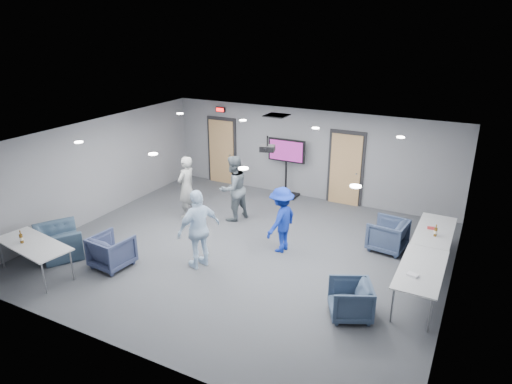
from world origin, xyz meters
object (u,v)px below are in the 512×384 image
at_px(table_front_left, 33,245).
at_px(person_c, 199,229).
at_px(table_right_a, 435,232).
at_px(tv_stand, 286,164).
at_px(chair_front_a, 112,251).
at_px(person_b, 233,188).
at_px(person_d, 281,220).
at_px(chair_right_a, 387,235).
at_px(bottle_front, 21,238).
at_px(table_right_b, 421,270).
at_px(bottle_right, 436,232).
at_px(projector, 267,148).
at_px(chair_right_c, 350,300).
at_px(person_a, 186,187).
at_px(chair_front_b, 58,242).

bearing_deg(table_front_left, person_c, 42.23).
distance_m(table_right_a, tv_stand, 5.09).
bearing_deg(chair_front_a, person_b, -102.58).
relative_size(person_d, chair_right_a, 1.89).
xyz_separation_m(person_b, table_front_left, (-2.28, -4.46, -0.21)).
distance_m(table_front_left, bottle_front, 0.28).
height_order(table_right_a, table_right_b, same).
relative_size(bottle_right, projector, 0.70).
bearing_deg(table_front_left, table_right_a, 40.65).
distance_m(table_right_b, bottle_right, 1.58).
height_order(chair_front_a, tv_stand, tv_stand).
bearing_deg(bottle_right, projector, -169.26).
height_order(person_d, tv_stand, tv_stand).
bearing_deg(tv_stand, table_front_left, -112.66).
bearing_deg(projector, bottle_right, -6.10).
bearing_deg(chair_right_c, table_front_left, -101.31).
bearing_deg(table_right_b, tv_stand, 48.46).
distance_m(person_b, person_c, 2.63).
distance_m(table_front_left, bottle_right, 8.58).
bearing_deg(chair_front_a, chair_right_c, -168.34).
bearing_deg(person_c, projector, 176.24).
bearing_deg(chair_right_a, table_front_left, -48.03).
bearing_deg(chair_right_c, bottle_right, 132.18).
distance_m(chair_right_a, tv_stand, 4.23).
height_order(chair_right_a, table_front_left, chair_right_a).
distance_m(person_c, chair_right_a, 4.43).
distance_m(person_a, table_right_b, 6.49).
distance_m(person_a, chair_front_b, 3.52).
distance_m(chair_front_b, bottle_front, 1.00).
height_order(person_b, chair_front_a, person_b).
distance_m(person_d, bottle_right, 3.38).
bearing_deg(person_d, chair_front_a, -43.78).
height_order(person_d, projector, projector).
bearing_deg(chair_front_a, tv_stand, -100.91).
distance_m(person_b, projector, 2.28).
bearing_deg(chair_right_c, person_c, -120.29).
xyz_separation_m(person_c, table_right_a, (4.51, 2.67, -0.21)).
bearing_deg(table_right_a, table_front_left, 121.73).
bearing_deg(bottle_right, tv_stand, 151.68).
relative_size(chair_front_a, projector, 2.05).
relative_size(person_d, projector, 3.98).
distance_m(person_c, bottle_front, 3.70).
xyz_separation_m(chair_right_a, bottle_front, (-6.61, -4.66, 0.46)).
distance_m(table_right_a, bottle_front, 8.94).
bearing_deg(projector, chair_front_a, -151.71).
bearing_deg(table_right_b, table_front_left, 109.89).
xyz_separation_m(table_right_a, bottle_right, (0.04, -0.33, 0.14)).
bearing_deg(projector, chair_right_c, -52.94).
relative_size(person_c, projector, 4.52).
height_order(bottle_front, tv_stand, tv_stand).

